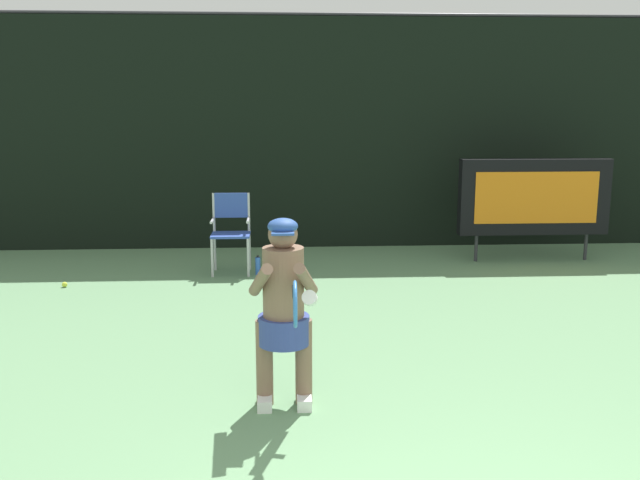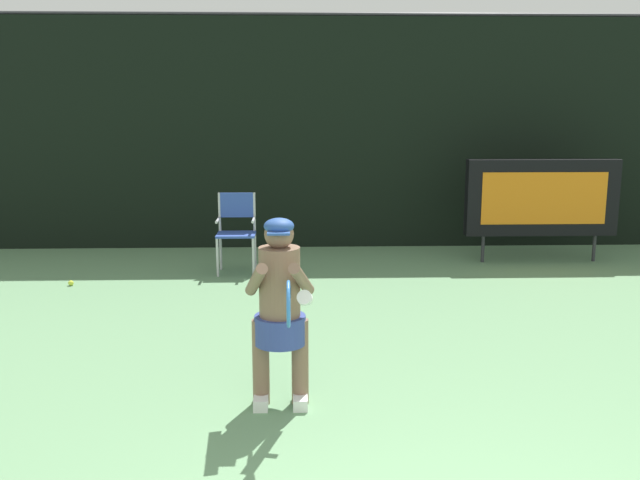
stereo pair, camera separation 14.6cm
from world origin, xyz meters
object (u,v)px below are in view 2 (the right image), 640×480
object	(u,v)px
water_bottle	(263,265)
tennis_ball_loose	(71,283)
tennis_racket	(289,303)
tennis_player	(280,306)
scoreboard	(542,198)
umpire_chair	(236,228)

from	to	relation	value
water_bottle	tennis_ball_loose	distance (m)	2.48
tennis_racket	tennis_ball_loose	xyz separation A→B (m)	(-2.83, 4.25, -0.95)
tennis_racket	tennis_player	bearing A→B (deg)	108.58
scoreboard	tennis_player	size ratio (longest dim) A/B	1.51
tennis_ball_loose	water_bottle	bearing A→B (deg)	12.06
tennis_player	tennis_ball_loose	xyz separation A→B (m)	(-2.76, 3.64, -0.75)
tennis_player	water_bottle	bearing A→B (deg)	94.56
scoreboard	tennis_ball_loose	world-z (taller)	scoreboard
water_bottle	tennis_racket	xyz separation A→B (m)	(0.40, -4.77, 0.86)
umpire_chair	tennis_racket	xyz separation A→B (m)	(0.77, -4.94, 0.37)
umpire_chair	water_bottle	xyz separation A→B (m)	(0.36, -0.17, -0.50)
water_bottle	tennis_player	bearing A→B (deg)	-85.44
tennis_player	tennis_racket	size ratio (longest dim) A/B	2.41
tennis_ball_loose	tennis_racket	bearing A→B (deg)	-56.38
tennis_player	tennis_racket	xyz separation A→B (m)	(0.07, -0.61, 0.20)
scoreboard	tennis_racket	size ratio (longest dim) A/B	3.65
water_bottle	tennis_ball_loose	size ratio (longest dim) A/B	3.90
tennis_player	tennis_ball_loose	size ratio (longest dim) A/B	21.36
umpire_chair	water_bottle	world-z (taller)	umpire_chair
water_bottle	tennis_racket	bearing A→B (deg)	-85.15
scoreboard	umpire_chair	distance (m)	4.40
umpire_chair	tennis_player	xyz separation A→B (m)	(0.69, -4.33, 0.17)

